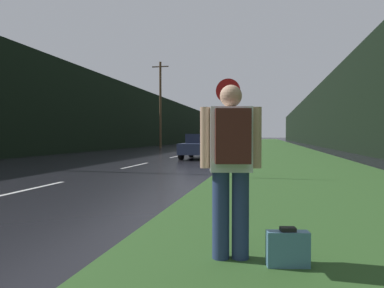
# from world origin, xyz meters

# --- Properties ---
(grass_verge) EXTENTS (6.00, 240.00, 0.02)m
(grass_verge) POSITION_xyz_m (6.91, 40.00, 0.01)
(grass_verge) COLOR #2D5123
(grass_verge) RESTS_ON ground_plane
(lane_stripe_b) EXTENTS (0.12, 3.00, 0.01)m
(lane_stripe_b) POSITION_xyz_m (0.00, 6.82, 0.00)
(lane_stripe_b) COLOR silver
(lane_stripe_b) RESTS_ON ground_plane
(lane_stripe_c) EXTENTS (0.12, 3.00, 0.01)m
(lane_stripe_c) POSITION_xyz_m (0.00, 13.82, 0.00)
(lane_stripe_c) COLOR silver
(lane_stripe_c) RESTS_ON ground_plane
(lane_stripe_d) EXTENTS (0.12, 3.00, 0.01)m
(lane_stripe_d) POSITION_xyz_m (0.00, 20.82, 0.00)
(lane_stripe_d) COLOR silver
(lane_stripe_d) RESTS_ON ground_plane
(treeline_far_side) EXTENTS (2.00, 140.00, 6.89)m
(treeline_far_side) POSITION_xyz_m (-9.91, 50.00, 3.44)
(treeline_far_side) COLOR black
(treeline_far_side) RESTS_ON ground_plane
(treeline_near_side) EXTENTS (2.00, 140.00, 7.71)m
(treeline_near_side) POSITION_xyz_m (12.91, 50.00, 3.85)
(treeline_near_side) COLOR black
(treeline_near_side) RESTS_ON ground_plane
(utility_pole_far) EXTENTS (1.80, 0.24, 9.15)m
(utility_pole_far) POSITION_xyz_m (-5.43, 34.51, 4.71)
(utility_pole_far) COLOR #4C3823
(utility_pole_far) RESTS_ON ground_plane
(stop_sign) EXTENTS (0.75, 0.07, 3.07)m
(stop_sign) POSITION_xyz_m (4.45, 10.27, 1.93)
(stop_sign) COLOR slate
(stop_sign) RESTS_ON ground_plane
(hitchhiker_with_backpack) EXTENTS (0.62, 0.49, 1.82)m
(hitchhiker_with_backpack) POSITION_xyz_m (5.27, 3.21, 1.04)
(hitchhiker_with_backpack) COLOR navy
(hitchhiker_with_backpack) RESTS_ON ground_plane
(suitcase) EXTENTS (0.43, 0.20, 0.41)m
(suitcase) POSITION_xyz_m (5.84, 3.14, 0.19)
(suitcase) COLOR teal
(suitcase) RESTS_ON ground_plane
(car_passing_near) EXTENTS (1.93, 4.10, 1.42)m
(car_passing_near) POSITION_xyz_m (1.96, 18.99, 0.72)
(car_passing_near) COLOR #2D3856
(car_passing_near) RESTS_ON ground_plane
(car_passing_far) EXTENTS (1.82, 4.19, 1.31)m
(car_passing_far) POSITION_xyz_m (1.96, 39.31, 0.69)
(car_passing_far) COLOR #BCBCBC
(car_passing_far) RESTS_ON ground_plane
(car_oncoming) EXTENTS (1.92, 4.01, 1.53)m
(car_oncoming) POSITION_xyz_m (-1.96, 48.76, 0.76)
(car_oncoming) COLOR #9E9EA3
(car_oncoming) RESTS_ON ground_plane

